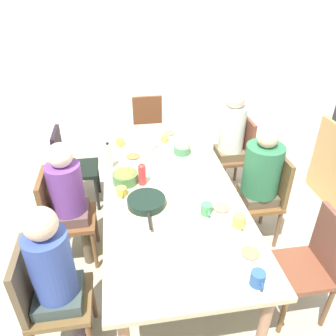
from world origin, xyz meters
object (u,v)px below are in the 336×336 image
Objects in this scene: chair_3 at (149,128)px; plate_1 at (168,134)px; plate_3 at (133,157)px; bowl_0 at (182,149)px; plate_2 at (221,209)px; cup_5 at (239,221)px; person_5 at (56,273)px; cup_7 at (164,138)px; chair_4 at (71,164)px; cup_1 at (122,192)px; person_0 at (231,134)px; bottle_0 at (142,174)px; chair_1 at (62,214)px; chair_5 at (46,296)px; chair_6 at (313,262)px; cup_3 at (191,124)px; chair_2 at (266,194)px; plate_0 at (250,254)px; person_1 at (69,195)px; cup_2 at (258,279)px; bowl_1 at (125,177)px; cup_4 at (152,145)px; chair_0 at (236,151)px; person_2 at (260,176)px; serving_pan at (146,202)px; cup_0 at (120,142)px; dining_table at (168,189)px; cup_6 at (207,209)px; bottle_1 at (109,156)px.

plate_1 is (0.71, 0.15, 0.23)m from chair_3.
bowl_0 is (-0.03, 0.49, 0.03)m from plate_3.
cup_5 reaches higher than plate_2.
person_5 is 7.36× the size of bowl_0.
cup_5 is at bearing 13.36° from cup_7.
chair_4 reaches higher than cup_1.
person_0 is 5.65× the size of bottle_0.
plate_1 is at bearing 130.47° from chair_1.
cup_7 is at bearing 147.97° from chair_5.
chair_6 is 2.00m from cup_3.
chair_2 is at bearing 115.37° from person_5.
cup_3 is 1.00× the size of cup_7.
chair_2 is 3.71× the size of plate_3.
chair_3 is 1.22m from chair_4.
plate_0 is (0.07, 1.22, 0.04)m from person_5.
person_1 is 4.85× the size of plate_3.
cup_2 is (0.29, 1.18, 0.07)m from person_5.
bowl_1 is at bearing -107.52° from bottle_0.
cup_3 is 0.68m from cup_4.
chair_0 is 1.44m from bottle_0.
chair_4 is at bearing -138.95° from bottle_0.
person_2 is 1.08m from serving_pan.
chair_1 is (0.83, -1.75, -0.23)m from person_0.
chair_0 is 0.82m from bowl_0.
chair_6 reaches higher than bowl_1.
person_2 is (0.83, 0.00, -0.02)m from person_0.
person_2 is 1.32× the size of chair_5.
chair_1 is 4.18× the size of bowl_1.
plate_3 is 0.32m from cup_0.
bottle_0 is (0.81, -1.14, 0.32)m from chair_0.
plate_1 is 1.11× the size of bowl_1.
dining_table is 2.77× the size of chair_1.
chair_6 is at bearing 20.58° from chair_3.
cup_5 is at bearing 58.19° from cup_1.
chair_1 is at bearing -111.41° from cup_6.
chair_3 is at bearing -159.42° from chair_6.
plate_2 is at bearing 38.66° from dining_table.
cup_7 is (-0.78, -0.75, 0.05)m from person_2.
cup_6 is 1.05m from bottle_1.
plate_2 is 1.85× the size of cup_5.
person_0 reaches higher than serving_pan.
bowl_0 is (0.34, -0.61, 0.04)m from person_0.
cup_4 is (-0.63, -0.99, 0.27)m from chair_2.
chair_4 is at bearing -173.68° from person_1.
chair_1 is 0.97m from cup_0.
person_5 is at bearing -45.00° from person_0.
cup_3 is (-1.09, 0.44, 0.10)m from dining_table.
cup_4 reaches higher than cup_0.
bowl_1 is 2.00× the size of cup_4.
chair_6 reaches higher than cup_3.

